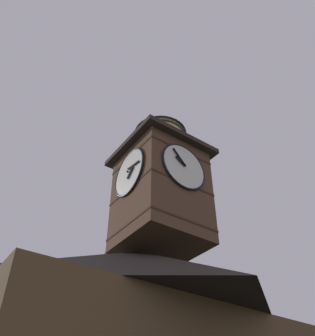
% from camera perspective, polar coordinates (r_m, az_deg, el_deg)
% --- Properties ---
extents(clock_tower, '(4.16, 4.16, 7.88)m').
position_cam_1_polar(clock_tower, '(17.75, 0.49, -2.12)').
color(clock_tower, brown).
rests_on(clock_tower, building_main).
extents(pine_tree_behind, '(6.61, 6.61, 17.05)m').
position_cam_1_polar(pine_tree_behind, '(21.07, -5.52, -23.11)').
color(pine_tree_behind, '#473323').
rests_on(pine_tree_behind, ground_plane).
extents(moon, '(1.85, 1.85, 1.85)m').
position_cam_1_polar(moon, '(53.17, -11.99, -22.01)').
color(moon, silver).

